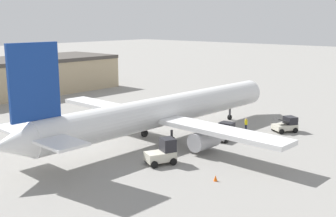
# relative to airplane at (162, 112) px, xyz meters

# --- Properties ---
(ground_plane) EXTENTS (400.00, 400.00, 0.00)m
(ground_plane) POSITION_rel_airplane_xyz_m (1.08, -0.04, -3.40)
(ground_plane) COLOR gray
(airplane) EXTENTS (42.86, 34.05, 12.15)m
(airplane) POSITION_rel_airplane_xyz_m (0.00, 0.00, 0.00)
(airplane) COLOR silver
(airplane) RESTS_ON ground_plane
(ground_crew_worker) EXTENTS (0.37, 0.37, 1.66)m
(ground_crew_worker) POSITION_rel_airplane_xyz_m (10.22, -5.49, -2.52)
(ground_crew_worker) COLOR #1E2338
(ground_crew_worker) RESTS_ON ground_plane
(baggage_tug) EXTENTS (3.35, 2.92, 2.56)m
(baggage_tug) POSITION_rel_airplane_xyz_m (-6.53, -6.04, -2.26)
(baggage_tug) COLOR beige
(baggage_tug) RESTS_ON ground_plane
(belt_loader_truck) EXTENTS (3.40, 3.11, 1.95)m
(belt_loader_truck) POSITION_rel_airplane_xyz_m (13.17, -9.64, -2.47)
(belt_loader_truck) COLOR beige
(belt_loader_truck) RESTS_ON ground_plane
(pushback_tug) EXTENTS (3.24, 2.36, 1.99)m
(pushback_tug) POSITION_rel_airplane_xyz_m (4.91, -5.72, -2.49)
(pushback_tug) COLOR #B2B2B7
(pushback_tug) RESTS_ON ground_plane
(safety_cone_near) EXTENTS (0.36, 0.36, 0.55)m
(safety_cone_near) POSITION_rel_airplane_xyz_m (-6.90, -12.69, -3.13)
(safety_cone_near) COLOR #EF590F
(safety_cone_near) RESTS_ON ground_plane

